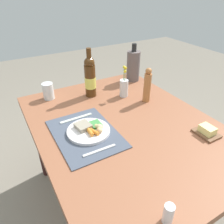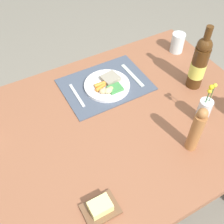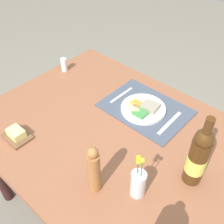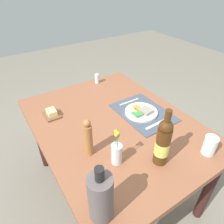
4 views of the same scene
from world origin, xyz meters
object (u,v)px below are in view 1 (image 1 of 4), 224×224
(dinner_plate, at_px, (89,130))
(water_tumbler, at_px, (48,92))
(flower_vase, at_px, (124,87))
(wine_bottle, at_px, (90,77))
(fork, at_px, (76,118))
(knife, at_px, (99,150))
(salt_shaker, at_px, (168,214))
(butter_dish, at_px, (207,131))
(cooler_bottle, at_px, (133,66))
(pepper_mill, at_px, (147,86))
(dining_table, at_px, (125,135))

(dinner_plate, height_order, water_tumbler, water_tumbler)
(flower_vase, bearing_deg, wine_bottle, -121.68)
(fork, distance_m, knife, 0.32)
(water_tumbler, bearing_deg, salt_shaker, 5.39)
(dinner_plate, relative_size, butter_dish, 1.82)
(dinner_plate, relative_size, wine_bottle, 0.69)
(water_tumbler, distance_m, flower_vase, 0.53)
(fork, xyz_separation_m, cooler_bottle, (-0.32, 0.63, 0.12))
(knife, height_order, cooler_bottle, cooler_bottle)
(knife, xyz_separation_m, pepper_mill, (-0.30, 0.51, 0.11))
(pepper_mill, height_order, wine_bottle, wine_bottle)
(dining_table, bearing_deg, pepper_mill, 120.54)
(knife, bearing_deg, pepper_mill, 121.46)
(dining_table, relative_size, dinner_plate, 5.52)
(cooler_bottle, bearing_deg, flower_vase, -46.47)
(cooler_bottle, distance_m, pepper_mill, 0.37)
(fork, bearing_deg, flower_vase, 104.66)
(dinner_plate, bearing_deg, dining_table, 83.65)
(dining_table, xyz_separation_m, fork, (-0.18, -0.23, 0.09))
(butter_dish, xyz_separation_m, pepper_mill, (-0.47, -0.06, 0.10))
(dinner_plate, distance_m, wine_bottle, 0.46)
(salt_shaker, relative_size, cooler_bottle, 0.28)
(dining_table, height_order, salt_shaker, salt_shaker)
(salt_shaker, bearing_deg, water_tumbler, -174.61)
(butter_dish, bearing_deg, flower_vase, -165.93)
(dinner_plate, height_order, wine_bottle, wine_bottle)
(knife, bearing_deg, wine_bottle, 160.00)
(dinner_plate, bearing_deg, salt_shaker, 2.36)
(flower_vase, bearing_deg, fork, -74.06)
(dinner_plate, bearing_deg, fork, -175.41)
(dinner_plate, height_order, flower_vase, flower_vase)
(butter_dish, bearing_deg, cooler_bottle, 175.42)
(dinner_plate, height_order, salt_shaker, salt_shaker)
(fork, xyz_separation_m, butter_dish, (0.49, 0.56, 0.01))
(knife, bearing_deg, cooler_bottle, 136.51)
(dinner_plate, relative_size, pepper_mill, 0.98)
(salt_shaker, height_order, cooler_bottle, cooler_bottle)
(wine_bottle, bearing_deg, dining_table, 2.92)
(salt_shaker, height_order, wine_bottle, wine_bottle)
(flower_vase, bearing_deg, water_tumbler, -115.50)
(dining_table, relative_size, salt_shaker, 15.45)
(fork, xyz_separation_m, pepper_mill, (0.02, 0.51, 0.11))
(fork, relative_size, wine_bottle, 0.58)
(salt_shaker, bearing_deg, wine_bottle, 170.21)
(dining_table, height_order, knife, knife)
(knife, relative_size, butter_dish, 1.35)
(knife, distance_m, salt_shaker, 0.44)
(water_tumbler, bearing_deg, dinner_plate, 8.94)
(flower_vase, bearing_deg, cooler_bottle, 133.53)
(butter_dish, height_order, water_tumbler, water_tumbler)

